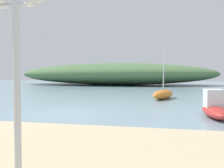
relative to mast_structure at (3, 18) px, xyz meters
The scene contains 5 objects.
ground_plane 9.12m from the mast_structure, 105.92° to the left, with size 120.00×120.00×0.00m, color #7A99A8.
distant_hill 42.21m from the mast_structure, 98.33° to the left, with size 38.61×15.39×4.19m, color #517547.
mast_structure is the anchor object (origin of this frame).
motorboat_by_sandbar 10.45m from the mast_structure, 58.79° to the left, with size 1.08×3.23×1.34m.
sailboat_inner_mooring 17.07m from the mast_structure, 80.16° to the left, with size 2.35×3.89×4.46m.
Camera 1 is at (4.98, -11.83, 2.10)m, focal length 37.74 mm.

